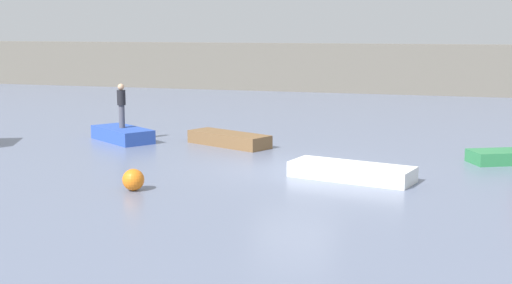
{
  "coord_description": "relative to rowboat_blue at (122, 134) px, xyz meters",
  "views": [
    {
      "loc": [
        4.85,
        -20.01,
        4.26
      ],
      "look_at": [
        -1.83,
        2.03,
        0.43
      ],
      "focal_mm": 48.53,
      "sensor_mm": 36.0,
      "label": 1
    }
  ],
  "objects": [
    {
      "name": "rowboat_brown",
      "position": [
        4.19,
        0.23,
        -0.02
      ],
      "size": [
        3.4,
        2.31,
        0.47
      ],
      "primitive_type": "cube",
      "rotation": [
        0.0,
        0.0,
        -0.42
      ],
      "color": "brown",
      "rests_on": "ground_plane"
    },
    {
      "name": "rowboat_blue",
      "position": [
        0.0,
        0.0,
        0.0
      ],
      "size": [
        3.0,
        2.61,
        0.51
      ],
      "primitive_type": "cube",
      "rotation": [
        0.0,
        0.0,
        -0.6
      ],
      "color": "#2B4CAD",
      "rests_on": "ground_plane"
    },
    {
      "name": "ground_plane",
      "position": [
        7.5,
        -3.27,
        -0.26
      ],
      "size": [
        120.0,
        120.0,
        0.0
      ],
      "primitive_type": "plane",
      "color": "slate"
    },
    {
      "name": "person_dark_shirt",
      "position": [
        -0.0,
        0.0,
        1.19
      ],
      "size": [
        0.32,
        0.32,
        1.67
      ],
      "color": "#4C4C56",
      "rests_on": "rowboat_blue"
    },
    {
      "name": "mooring_buoy",
      "position": [
        4.08,
        -7.16,
        0.04
      ],
      "size": [
        0.58,
        0.58,
        0.58
      ],
      "primitive_type": "sphere",
      "color": "orange",
      "rests_on": "ground_plane"
    },
    {
      "name": "embankment_wall",
      "position": [
        7.5,
        22.15,
        1.35
      ],
      "size": [
        80.0,
        1.2,
        3.2
      ],
      "primitive_type": "cube",
      "color": "#666056",
      "rests_on": "ground_plane"
    },
    {
      "name": "rowboat_white",
      "position": [
        9.37,
        -4.13,
        -0.04
      ],
      "size": [
        3.69,
        1.98,
        0.44
      ],
      "primitive_type": "cube",
      "rotation": [
        0.0,
        0.0,
        -0.23
      ],
      "color": "white",
      "rests_on": "ground_plane"
    }
  ]
}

